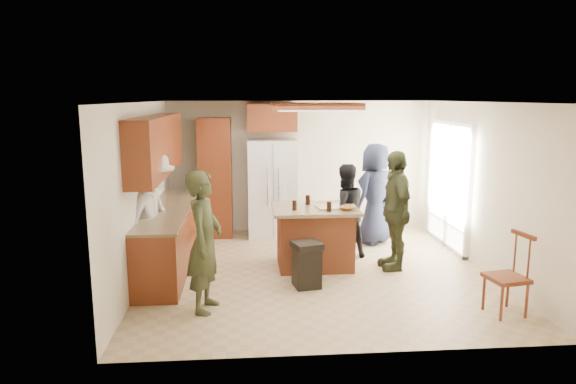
{
  "coord_description": "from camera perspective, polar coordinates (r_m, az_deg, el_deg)",
  "views": [
    {
      "loc": [
        -1.01,
        -7.26,
        2.57
      ],
      "look_at": [
        -0.4,
        0.37,
        1.15
      ],
      "focal_mm": 32.0,
      "sensor_mm": 36.0,
      "label": 1
    }
  ],
  "objects": [
    {
      "name": "person_behind_left",
      "position": [
        8.31,
        6.28,
        -2.12
      ],
      "size": [
        0.83,
        0.62,
        1.53
      ],
      "primitive_type": "imported",
      "rotation": [
        0.0,
        0.0,
        3.38
      ],
      "color": "black",
      "rests_on": "ground"
    },
    {
      "name": "back_wall_units",
      "position": [
        9.55,
        -6.52,
        3.28
      ],
      "size": [
        1.8,
        0.6,
        2.45
      ],
      "color": "maroon",
      "rests_on": "ground"
    },
    {
      "name": "person_front_left",
      "position": [
        6.26,
        -9.25,
        -5.47
      ],
      "size": [
        0.58,
        0.71,
        1.72
      ],
      "primitive_type": "imported",
      "rotation": [
        0.0,
        0.0,
        1.37
      ],
      "color": "#353B22",
      "rests_on": "ground"
    },
    {
      "name": "spindle_chair",
      "position": [
        6.72,
        23.23,
        -8.74
      ],
      "size": [
        0.48,
        0.48,
        0.99
      ],
      "color": "maroon",
      "rests_on": "ground"
    },
    {
      "name": "room_shell",
      "position": [
        10.55,
        26.17,
        0.13
      ],
      "size": [
        8.0,
        5.2,
        5.0
      ],
      "color": "tan",
      "rests_on": "ground"
    },
    {
      "name": "refrigerator",
      "position": [
        9.54,
        -1.77,
        0.43
      ],
      "size": [
        0.9,
        0.76,
        1.8
      ],
      "color": "white",
      "rests_on": "ground"
    },
    {
      "name": "island_items",
      "position": [
        7.71,
        4.87,
        -1.53
      ],
      "size": [
        0.95,
        0.71,
        0.15
      ],
      "color": "silver",
      "rests_on": "kitchen_island"
    },
    {
      "name": "person_counter",
      "position": [
        7.44,
        -14.75,
        -2.68
      ],
      "size": [
        0.87,
        1.3,
        1.84
      ],
      "primitive_type": "imported",
      "rotation": [
        0.0,
        0.0,
        1.28
      ],
      "color": "#999890",
      "rests_on": "ground"
    },
    {
      "name": "trash_bin",
      "position": [
        7.09,
        2.08,
        -8.02
      ],
      "size": [
        0.45,
        0.45,
        0.63
      ],
      "color": "black",
      "rests_on": "ground"
    },
    {
      "name": "left_cabinetry",
      "position": [
        7.93,
        -13.46,
        -1.53
      ],
      "size": [
        0.64,
        3.0,
        2.3
      ],
      "color": "maroon",
      "rests_on": "ground"
    },
    {
      "name": "person_side_right",
      "position": [
        7.85,
        11.81,
        -2.0
      ],
      "size": [
        0.56,
        1.07,
        1.8
      ],
      "primitive_type": "imported",
      "rotation": [
        0.0,
        0.0,
        -1.55
      ],
      "color": "#333921",
      "rests_on": "ground"
    },
    {
      "name": "person_behind_right",
      "position": [
        9.17,
        9.68,
        -0.2
      ],
      "size": [
        1.03,
        1.0,
        1.78
      ],
      "primitive_type": "imported",
      "rotation": [
        0.0,
        0.0,
        3.86
      ],
      "color": "#1C2239",
      "rests_on": "ground"
    },
    {
      "name": "kitchen_island",
      "position": [
        7.88,
        2.97,
        -4.92
      ],
      "size": [
        1.28,
        1.03,
        0.93
      ],
      "color": "#A54C2A",
      "rests_on": "ground"
    }
  ]
}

